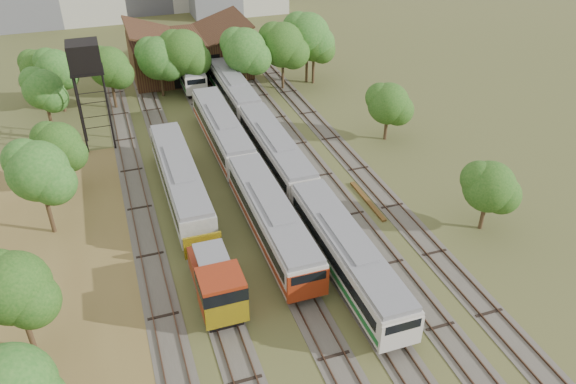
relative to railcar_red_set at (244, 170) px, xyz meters
name	(u,v)px	position (x,y,z in m)	size (l,w,h in m)	color
dry_grass_patch	(75,364)	(-16.00, -17.17, -2.03)	(14.00, 60.00, 0.04)	brown
tracks	(258,187)	(1.33, -0.17, -2.01)	(24.60, 80.00, 0.19)	#4C473D
railcar_red_set	(244,170)	(0.00, 0.00, 0.00)	(3.13, 34.57, 3.87)	black
railcar_green_set	(276,152)	(4.00, 2.59, -0.05)	(3.05, 52.08, 3.77)	black
railcar_rear	(186,67)	(0.00, 30.77, -0.21)	(2.81, 16.08, 3.48)	black
shunter_locomotive	(217,284)	(-6.00, -14.75, -0.09)	(3.05, 8.12, 3.99)	black
old_grey_coach	(180,180)	(-6.00, 0.22, 0.02)	(3.06, 18.00, 3.79)	black
water_tower	(84,60)	(-12.55, 14.04, 7.64)	(3.32, 3.32, 11.48)	black
rail_pile_far	(367,201)	(10.20, -5.99, -1.94)	(0.43, 6.82, 0.22)	brown
maintenance_shed	(189,54)	(1.00, 32.81, 0.87)	(16.45, 11.55, 7.58)	#361A13
tree_band_left	(37,191)	(-17.58, -3.17, 3.16)	(6.98, 67.27, 8.53)	#382616
tree_band_far	(215,51)	(2.95, 24.30, 3.70)	(37.11, 8.74, 9.49)	#382616
tree_band_right	(377,95)	(17.15, 6.75, 2.67)	(6.08, 41.18, 7.88)	#382616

